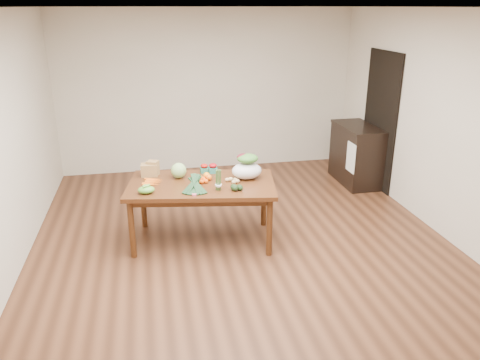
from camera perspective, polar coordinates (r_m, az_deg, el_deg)
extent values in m
plane|color=brown|center=(5.70, 0.41, -7.96)|extent=(6.00, 6.00, 0.00)
cube|color=white|center=(5.01, 0.49, 20.33)|extent=(5.00, 6.00, 0.02)
cube|color=beige|center=(8.09, -3.97, 10.73)|extent=(5.00, 0.02, 2.70)
cube|color=beige|center=(2.56, 14.66, -12.50)|extent=(5.00, 0.02, 2.70)
cube|color=beige|center=(5.30, -27.11, 3.28)|extent=(0.02, 6.00, 2.70)
cube|color=beige|center=(6.19, 23.87, 6.01)|extent=(0.02, 6.00, 2.70)
cube|color=#482310|center=(5.68, -4.61, -3.89)|extent=(1.85, 1.22, 0.75)
cube|color=black|center=(7.57, 16.67, 6.94)|extent=(0.02, 1.00, 2.10)
cube|color=black|center=(7.76, 13.95, 3.06)|extent=(0.52, 1.02, 0.94)
cube|color=white|center=(7.30, 13.37, 2.68)|extent=(0.02, 0.28, 0.45)
sphere|color=#97CA75|center=(5.70, -7.49, 1.15)|extent=(0.19, 0.19, 0.19)
sphere|color=orange|center=(5.63, -5.04, 0.36)|extent=(0.07, 0.07, 0.07)
sphere|color=#FFAB0F|center=(5.66, -4.09, 0.57)|extent=(0.08, 0.08, 0.08)
sphere|color=orange|center=(5.60, -3.81, 0.30)|extent=(0.07, 0.07, 0.07)
ellipsoid|color=#73B83E|center=(5.30, -11.36, -1.17)|extent=(0.19, 0.14, 0.08)
ellipsoid|color=#D9B17D|center=(5.56, -1.58, 0.04)|extent=(0.05, 0.04, 0.04)
ellipsoid|color=tan|center=(5.48, -0.74, -0.24)|extent=(0.06, 0.05, 0.05)
ellipsoid|color=tan|center=(5.56, -0.58, 0.05)|extent=(0.05, 0.05, 0.05)
ellipsoid|color=#D4BF7A|center=(5.57, -1.16, 0.11)|extent=(0.06, 0.05, 0.05)
ellipsoid|color=tan|center=(5.51, -0.32, -0.13)|extent=(0.05, 0.05, 0.05)
ellipsoid|color=black|center=(5.27, -0.71, -0.92)|extent=(0.11, 0.13, 0.08)
ellipsoid|color=black|center=(5.29, -0.04, -0.91)|extent=(0.09, 0.11, 0.07)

